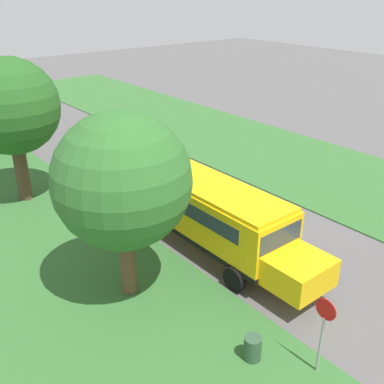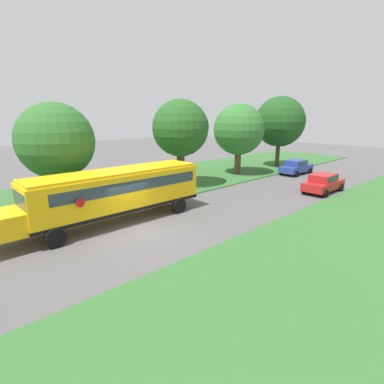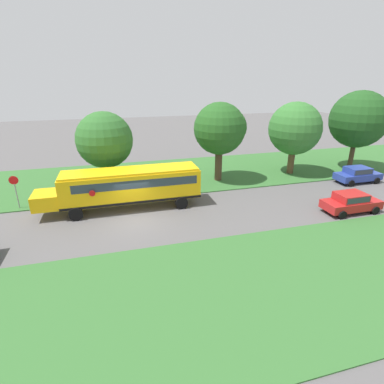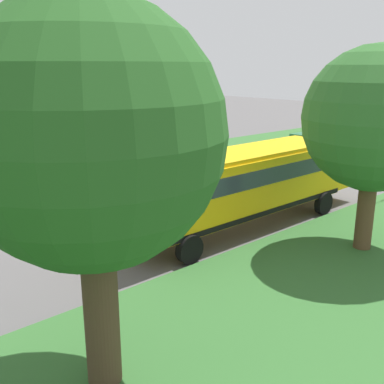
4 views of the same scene
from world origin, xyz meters
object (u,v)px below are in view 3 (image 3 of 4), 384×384
object	(u,v)px
oak_tree_roadside_mid	(222,129)
car_blue_middle	(358,174)
oak_tree_far_end	(296,129)
car_red_nearest	(351,201)
oak_tree_across_road	(358,119)
school_bus	(128,185)
stop_sign	(15,188)
oak_tree_beside_bus	(103,141)
trash_bin	(43,196)

from	to	relation	value
oak_tree_roadside_mid	car_blue_middle	bearing A→B (deg)	72.14
car_blue_middle	oak_tree_far_end	size ratio (longest dim) A/B	0.59
car_red_nearest	oak_tree_across_road	xyz separation A→B (m)	(-9.69, 8.50, 4.70)
school_bus	car_red_nearest	xyz separation A→B (m)	(5.27, 16.36, -1.05)
car_blue_middle	stop_sign	bearing A→B (deg)	-93.37
school_bus	oak_tree_far_end	xyz separation A→B (m)	(-4.58, 17.57, 2.82)
school_bus	oak_tree_beside_bus	distance (m)	5.47
car_red_nearest	stop_sign	distance (m)	25.90
oak_tree_roadside_mid	stop_sign	distance (m)	18.26
oak_tree_beside_bus	stop_sign	size ratio (longest dim) A/B	2.60
oak_tree_far_end	oak_tree_across_road	distance (m)	7.35
school_bus	stop_sign	world-z (taller)	school_bus
oak_tree_across_road	oak_tree_roadside_mid	bearing A→B (deg)	-90.18
stop_sign	oak_tree_across_road	bearing A→B (deg)	93.93
school_bus	trash_bin	xyz separation A→B (m)	(-3.31, -6.86, -1.47)
car_blue_middle	trash_bin	distance (m)	29.18
school_bus	stop_sign	size ratio (longest dim) A/B	4.53
oak_tree_across_road	car_blue_middle	bearing A→B (deg)	-33.42
stop_sign	car_blue_middle	bearing A→B (deg)	86.63
car_blue_middle	car_red_nearest	bearing A→B (deg)	-46.02
school_bus	oak_tree_far_end	size ratio (longest dim) A/B	1.65
car_red_nearest	oak_tree_across_road	size ratio (longest dim) A/B	0.52
stop_sign	oak_tree_far_end	bearing A→B (deg)	95.39
oak_tree_across_road	stop_sign	size ratio (longest dim) A/B	3.12
car_red_nearest	oak_tree_beside_bus	world-z (taller)	oak_tree_beside_bus
oak_tree_beside_bus	oak_tree_roadside_mid	world-z (taller)	oak_tree_roadside_mid
oak_tree_beside_bus	oak_tree_roadside_mid	xyz separation A→B (m)	(0.02, 10.92, 0.57)
school_bus	oak_tree_beside_bus	size ratio (longest dim) A/B	1.74
school_bus	oak_tree_beside_bus	world-z (taller)	oak_tree_beside_bus
oak_tree_roadside_mid	stop_sign	xyz separation A→B (m)	(2.34, -17.78, -3.46)
oak_tree_beside_bus	trash_bin	bearing A→B (deg)	-77.44
car_blue_middle	oak_tree_roadside_mid	bearing A→B (deg)	-107.86
school_bus	oak_tree_roadside_mid	size ratio (longest dim) A/B	1.62
oak_tree_roadside_mid	stop_sign	world-z (taller)	oak_tree_roadside_mid
oak_tree_across_road	trash_bin	world-z (taller)	oak_tree_across_road
school_bus	oak_tree_roadside_mid	bearing A→B (deg)	115.55
oak_tree_far_end	school_bus	bearing A→B (deg)	-75.38
oak_tree_beside_bus	oak_tree_across_road	size ratio (longest dim) A/B	0.83
oak_tree_roadside_mid	trash_bin	xyz separation A→B (m)	(1.15, -16.20, -4.75)
oak_tree_roadside_mid	oak_tree_across_road	bearing A→B (deg)	89.82
car_red_nearest	car_blue_middle	xyz separation A→B (m)	(-5.60, 5.80, 0.00)
car_red_nearest	oak_tree_far_end	xyz separation A→B (m)	(-9.86, 1.20, 3.87)
car_blue_middle	school_bus	bearing A→B (deg)	-89.15
car_blue_middle	oak_tree_beside_bus	world-z (taller)	oak_tree_beside_bus
car_red_nearest	trash_bin	distance (m)	24.76
oak_tree_roadside_mid	car_red_nearest	bearing A→B (deg)	35.82
oak_tree_across_road	stop_sign	bearing A→B (deg)	-86.07
trash_bin	oak_tree_roadside_mid	bearing A→B (deg)	94.08
car_red_nearest	oak_tree_across_road	world-z (taller)	oak_tree_across_road
car_blue_middle	stop_sign	size ratio (longest dim) A/B	1.61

